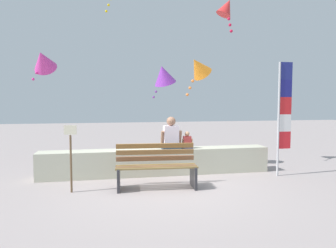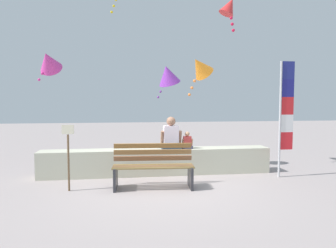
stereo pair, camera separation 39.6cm
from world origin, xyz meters
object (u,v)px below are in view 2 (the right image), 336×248
at_px(kite_purple, 168,75).
at_px(person_child, 187,142).
at_px(person_adult, 171,136).
at_px(kite_orange, 200,67).
at_px(kite_magenta, 49,61).
at_px(park_bench, 153,167).
at_px(flag_banner, 284,112).
at_px(kite_red, 229,7).
at_px(sign_post, 68,152).

bearing_deg(kite_purple, person_child, -88.13).
xyz_separation_m(person_adult, person_child, (0.40, 0.00, -0.14)).
bearing_deg(kite_orange, person_adult, -144.83).
bearing_deg(kite_magenta, kite_purple, 6.26).
xyz_separation_m(person_child, kite_magenta, (-3.69, 2.30, 2.16)).
relative_size(park_bench, person_adult, 2.15).
xyz_separation_m(flag_banner, kite_magenta, (-5.84, 2.95, 1.41)).
relative_size(person_child, kite_orange, 0.37).
distance_m(park_bench, kite_purple, 4.47).
distance_m(kite_magenta, kite_red, 5.38).
relative_size(kite_magenta, kite_orange, 0.90).
distance_m(park_bench, sign_post, 1.71).
xyz_separation_m(park_bench, kite_red, (2.24, 1.93, 3.87)).
xyz_separation_m(park_bench, kite_orange, (1.39, 1.69, 2.24)).
bearing_deg(sign_post, park_bench, 0.69).
bearing_deg(person_adult, kite_purple, 83.40).
bearing_deg(kite_red, kite_magenta, 163.62).
xyz_separation_m(flag_banner, kite_orange, (-1.70, 1.25, 1.13)).
relative_size(person_child, flag_banner, 0.16).
height_order(person_adult, sign_post, person_adult).
distance_m(park_bench, kite_orange, 3.13).
relative_size(person_adult, kite_orange, 0.69).
xyz_separation_m(park_bench, flag_banner, (3.09, 0.45, 1.11)).
xyz_separation_m(kite_magenta, kite_purple, (3.60, 0.40, -0.32)).
distance_m(park_bench, flag_banner, 3.31).
relative_size(person_child, kite_purple, 0.36).
bearing_deg(sign_post, kite_red, 26.46).
bearing_deg(park_bench, kite_purple, 77.34).
relative_size(kite_magenta, kite_purple, 0.87).
bearing_deg(flag_banner, kite_red, 119.64).
xyz_separation_m(park_bench, kite_magenta, (-2.75, 3.40, 2.52)).
xyz_separation_m(person_adult, kite_magenta, (-3.29, 2.30, 2.02)).
bearing_deg(flag_banner, sign_post, -174.42).
bearing_deg(person_child, kite_magenta, 148.02).
relative_size(kite_magenta, kite_red, 0.97).
xyz_separation_m(person_child, flag_banner, (2.15, -0.65, 0.75)).
xyz_separation_m(kite_orange, kite_red, (0.86, 0.24, 1.63)).
bearing_deg(kite_magenta, park_bench, -51.04).
height_order(kite_orange, kite_purple, kite_purple).
bearing_deg(sign_post, person_child, 23.12).
bearing_deg(kite_red, flag_banner, -60.36).
bearing_deg(sign_post, flag_banner, 5.58).
relative_size(kite_purple, sign_post, 0.89).
relative_size(park_bench, kite_orange, 1.50).
distance_m(person_child, kite_red, 3.84).
bearing_deg(kite_purple, kite_orange, -75.65).
distance_m(kite_red, sign_post, 5.62).
relative_size(flag_banner, kite_magenta, 2.65).
bearing_deg(sign_post, kite_magenta, 107.46).
bearing_deg(kite_red, person_child, -147.39).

